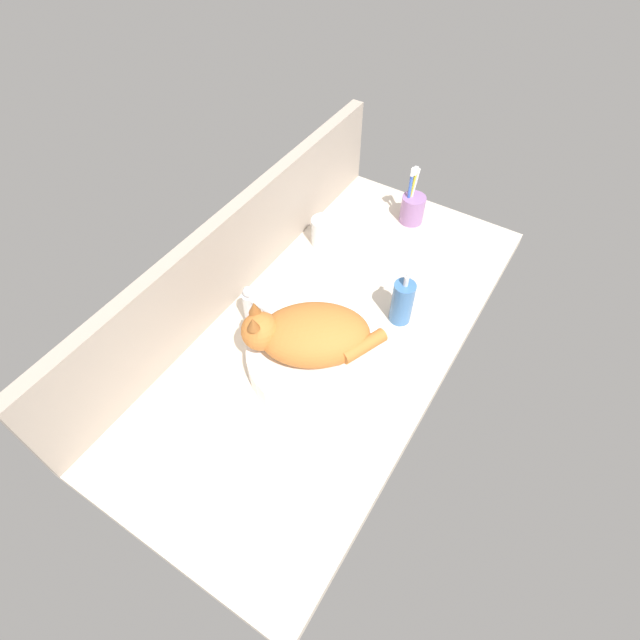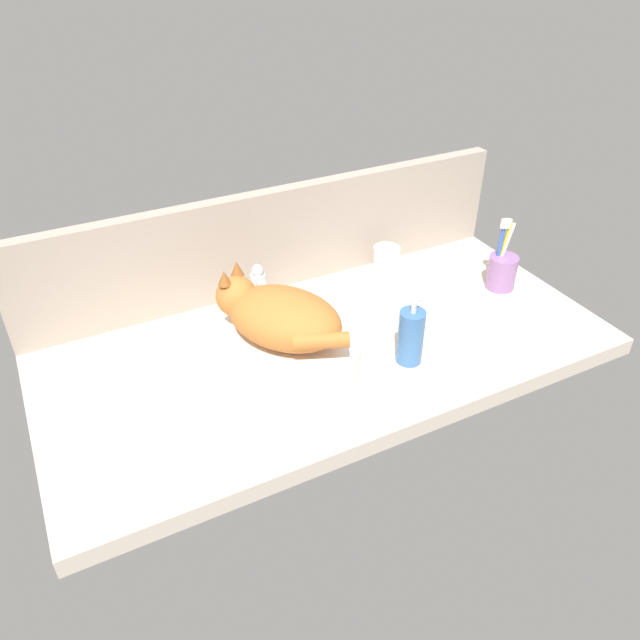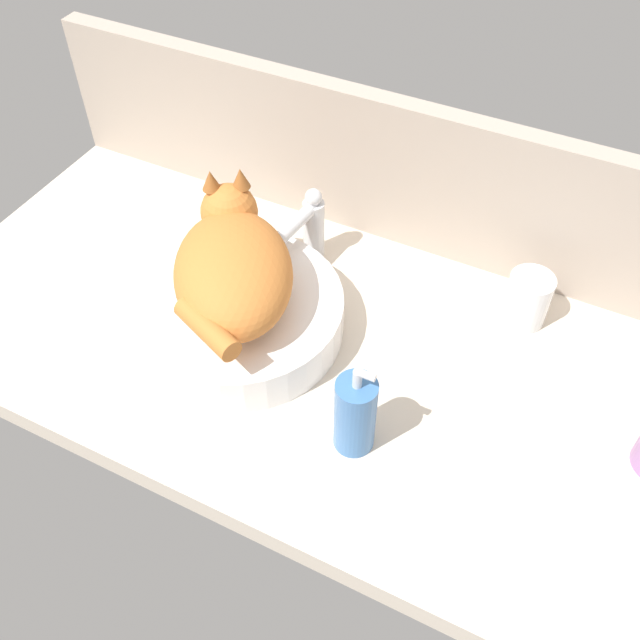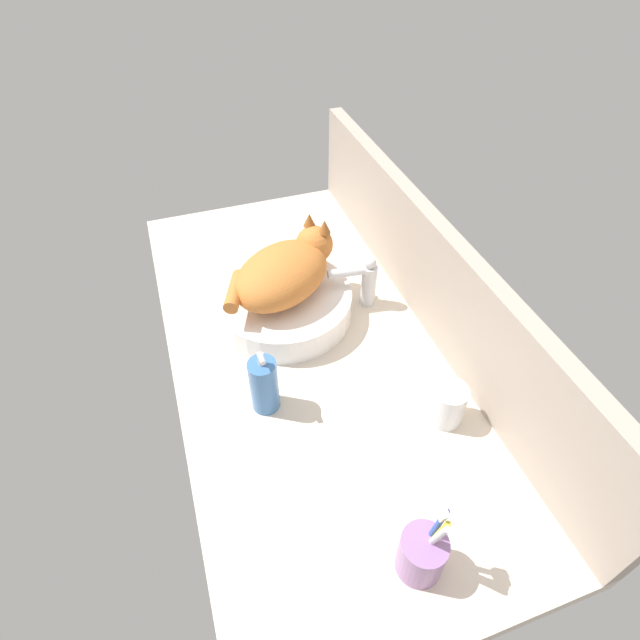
% 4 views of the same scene
% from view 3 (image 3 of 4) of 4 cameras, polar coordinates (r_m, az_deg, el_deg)
% --- Properties ---
extents(ground_plane, '(1.26, 0.61, 0.04)m').
position_cam_3_polar(ground_plane, '(1.11, -0.57, -2.42)').
color(ground_plane, beige).
extents(backsplash_panel, '(1.26, 0.04, 0.26)m').
position_cam_3_polar(backsplash_panel, '(1.20, 5.71, 11.76)').
color(backsplash_panel, '#AD9E8E').
rests_on(backsplash_panel, ground_plane).
extents(sink_basin, '(0.32, 0.32, 0.07)m').
position_cam_3_polar(sink_basin, '(1.09, -6.52, 0.43)').
color(sink_basin, white).
rests_on(sink_basin, ground_plane).
extents(cat, '(0.28, 0.30, 0.14)m').
position_cam_3_polar(cat, '(1.03, -7.03, 4.39)').
color(cat, '#CC7533').
rests_on(cat, sink_basin).
extents(faucet, '(0.04, 0.12, 0.14)m').
position_cam_3_polar(faucet, '(1.17, -0.82, 7.63)').
color(faucet, silver).
rests_on(faucet, ground_plane).
extents(soap_dispenser, '(0.06, 0.06, 0.16)m').
position_cam_3_polar(soap_dispenser, '(0.93, 2.83, -7.53)').
color(soap_dispenser, '#3F72B2').
rests_on(soap_dispenser, ground_plane).
extents(water_glass, '(0.07, 0.07, 0.09)m').
position_cam_3_polar(water_glass, '(1.14, 16.20, 1.44)').
color(water_glass, white).
rests_on(water_glass, ground_plane).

